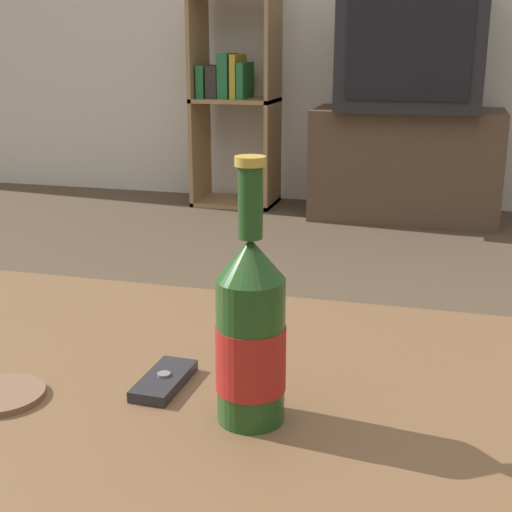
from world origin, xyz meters
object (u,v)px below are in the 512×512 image
at_px(bookshelf, 233,94).
at_px(beer_bottle, 251,334).
at_px(tv_stand, 406,164).
at_px(television, 413,49).
at_px(cell_phone, 163,380).

xyz_separation_m(bookshelf, beer_bottle, (0.89, -2.84, -0.06)).
distance_m(tv_stand, beer_bottle, 2.77).
bearing_deg(tv_stand, television, -90.00).
xyz_separation_m(tv_stand, cell_phone, (-0.12, -2.71, 0.15)).
bearing_deg(television, bookshelf, 174.63).
distance_m(beer_bottle, cell_phone, 0.17).
bearing_deg(bookshelf, cell_phone, -74.72).
distance_m(tv_stand, cell_phone, 2.72).
relative_size(television, cell_phone, 5.74).
bearing_deg(television, tv_stand, 90.00).
distance_m(bookshelf, beer_bottle, 2.98).
height_order(tv_stand, cell_phone, tv_stand).
distance_m(television, cell_phone, 2.74).
xyz_separation_m(television, beer_bottle, (0.00, -2.76, -0.28)).
relative_size(tv_stand, bookshelf, 0.81).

